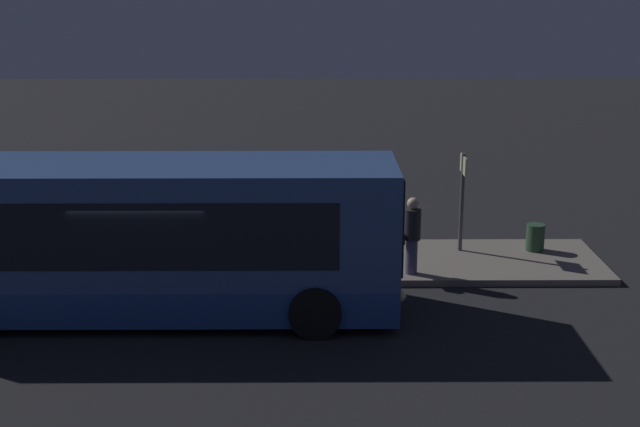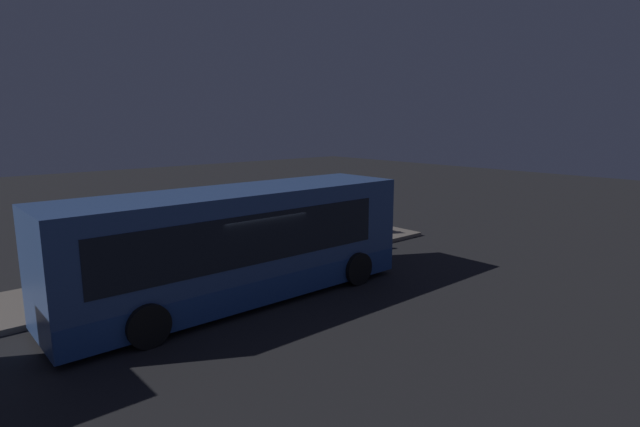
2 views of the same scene
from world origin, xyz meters
name	(u,v)px [view 1 (image 1 of 2)]	position (x,y,z in m)	size (l,w,h in m)	color
ground	(153,315)	(0.00, 0.00, 0.00)	(80.00, 80.00, 0.00)	#232326
platform	(176,262)	(0.00, 3.13, 0.08)	(20.00, 3.06, 0.15)	slate
bus_lead	(141,241)	(-0.18, 0.09, 1.54)	(10.19, 2.79, 3.10)	#33518C
passenger_boarding	(291,227)	(2.74, 2.41, 1.15)	(0.48, 0.48, 1.84)	silver
passenger_waiting	(256,226)	(1.93, 2.66, 1.08)	(0.64, 0.63, 1.73)	#6B604C
passenger_with_bags	(412,233)	(5.42, 2.07, 1.10)	(0.62, 0.47, 1.75)	#4C476B
suitcase	(297,247)	(2.87, 3.01, 0.49)	(0.38, 0.21, 0.90)	#598C59
sign_post	(462,190)	(6.79, 3.76, 1.67)	(0.10, 0.75, 2.38)	#4C4C51
trash_bin	(535,237)	(8.61, 3.75, 0.48)	(0.44, 0.44, 0.65)	#2D4C33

